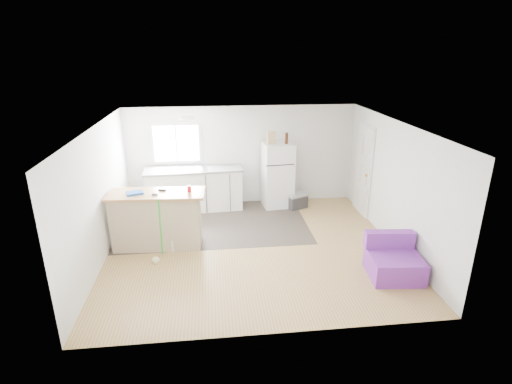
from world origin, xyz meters
TOP-DOWN VIEW (x-y plane):
  - room at (0.00, 0.00)m, footprint 5.51×5.01m
  - vinyl_zone at (-0.73, 1.25)m, footprint 4.05×2.50m
  - window at (-1.55, 2.49)m, footprint 1.18×0.06m
  - interior_door at (2.72, 1.55)m, footprint 0.11×0.92m
  - ceiling_fixture at (-1.20, 1.20)m, footprint 0.30×0.30m
  - kitchen_cabinets at (-1.17, 2.15)m, footprint 2.31×0.85m
  - peninsula at (-1.82, 0.30)m, footprint 1.84×0.79m
  - refrigerator at (0.83, 2.16)m, footprint 0.75×0.72m
  - cooler at (1.28, 1.94)m, footprint 0.58×0.51m
  - purple_seat at (2.28, -1.24)m, footprint 0.92×0.87m
  - cleaner_jug at (-1.57, 0.05)m, footprint 0.15×0.13m
  - mop at (-1.78, -0.35)m, footprint 0.24×0.35m
  - red_cup at (-1.18, 0.29)m, footprint 0.09×0.09m
  - blue_tray at (-2.19, 0.29)m, footprint 0.35×0.30m
  - tool_a at (-1.70, 0.41)m, footprint 0.15×0.10m
  - tool_b at (-1.81, 0.18)m, footprint 0.10×0.05m
  - cardboard_box at (0.66, 2.11)m, footprint 0.21×0.12m
  - bottle_left at (1.02, 2.10)m, footprint 0.08×0.08m
  - bottle_right at (1.03, 2.16)m, footprint 0.08×0.08m

SIDE VIEW (x-z plane):
  - vinyl_zone at x=-0.73m, z-range 0.00..0.00m
  - cleaner_jug at x=-1.57m, z-range -0.02..0.27m
  - cooler at x=1.28m, z-range 0.00..0.38m
  - mop at x=-1.78m, z-range -0.40..0.86m
  - purple_seat at x=2.28m, z-range -0.09..0.60m
  - kitchen_cabinets at x=-1.17m, z-range -0.14..1.17m
  - peninsula at x=-1.82m, z-range 0.01..1.12m
  - refrigerator at x=0.83m, z-range 0.00..1.56m
  - interior_door at x=2.72m, z-range -0.03..2.07m
  - tool_b at x=-1.81m, z-range 1.11..1.14m
  - tool_a at x=-1.70m, z-range 1.11..1.14m
  - blue_tray at x=-2.19m, z-range 1.11..1.15m
  - red_cup at x=-1.18m, z-range 1.11..1.23m
  - room at x=0.00m, z-range -0.01..2.41m
  - window at x=-1.55m, z-range 1.06..2.04m
  - bottle_left at x=1.02m, z-range 1.56..1.81m
  - bottle_right at x=1.03m, z-range 1.56..1.81m
  - cardboard_box at x=0.66m, z-range 1.56..1.86m
  - ceiling_fixture at x=-1.20m, z-range 2.32..2.40m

